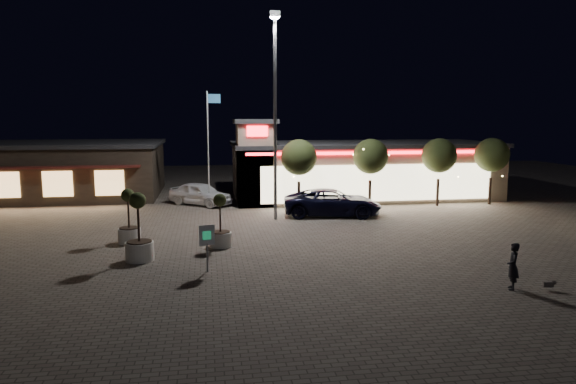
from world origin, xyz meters
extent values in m
plane|color=#62594F|center=(0.00, 0.00, 0.00)|extent=(90.00, 90.00, 0.00)
cube|color=gray|center=(10.00, 16.00, 2.00)|extent=(20.00, 8.00, 4.00)
cube|color=#262628|center=(10.00, 16.00, 4.15)|extent=(20.40, 8.40, 0.30)
cube|color=beige|center=(10.00, 11.95, 1.60)|extent=(17.00, 0.12, 2.60)
cube|color=red|center=(10.00, 11.92, 3.75)|extent=(19.00, 0.10, 0.18)
cube|color=gray|center=(1.30, 13.30, 2.90)|extent=(2.60, 2.60, 5.80)
cube|color=#262628|center=(1.30, 13.30, 5.95)|extent=(3.00, 3.00, 0.30)
cube|color=red|center=(1.30, 11.95, 5.30)|extent=(1.40, 0.10, 0.70)
cube|color=#382D23|center=(-14.00, 20.00, 2.00)|extent=(16.00, 10.00, 4.00)
cube|color=#262628|center=(-14.00, 20.00, 4.15)|extent=(16.40, 10.40, 0.30)
cube|color=#591E19|center=(-14.00, 14.60, 2.80)|extent=(14.40, 0.80, 0.15)
cube|color=#FFC172|center=(-16.00, 14.95, 1.60)|extent=(2.00, 0.12, 1.80)
cube|color=#FFC172|center=(-12.50, 14.95, 1.60)|extent=(2.00, 0.12, 1.80)
cube|color=#FFC172|center=(-9.00, 14.95, 1.60)|extent=(2.00, 0.12, 1.80)
cylinder|color=gray|center=(2.00, 8.00, 6.00)|extent=(0.20, 0.20, 12.00)
cube|color=gray|center=(2.00, 8.00, 12.20)|extent=(0.60, 0.40, 0.35)
cube|color=white|center=(2.00, 8.00, 12.00)|extent=(0.45, 0.30, 0.08)
cylinder|color=white|center=(-2.00, 13.00, 4.00)|extent=(0.10, 0.10, 8.00)
cube|color=#286395|center=(-1.55, 13.00, 7.50)|extent=(0.90, 0.04, 0.60)
cylinder|color=#332319|center=(4.00, 11.00, 0.96)|extent=(0.20, 0.20, 1.92)
sphere|color=#2D3819|center=(4.00, 11.00, 3.58)|extent=(2.42, 2.42, 2.42)
cylinder|color=#332319|center=(9.00, 11.00, 0.96)|extent=(0.20, 0.20, 1.92)
sphere|color=#2D3819|center=(9.00, 11.00, 3.58)|extent=(2.42, 2.42, 2.42)
cylinder|color=#332319|center=(14.00, 11.00, 0.96)|extent=(0.20, 0.20, 1.92)
sphere|color=#2D3819|center=(14.00, 11.00, 3.58)|extent=(2.42, 2.42, 2.42)
cylinder|color=#332319|center=(18.00, 11.00, 0.96)|extent=(0.20, 0.20, 1.92)
sphere|color=#2D3819|center=(18.00, 11.00, 3.58)|extent=(2.42, 2.42, 2.42)
imported|color=black|center=(5.75, 8.58, 0.86)|extent=(6.58, 3.87, 1.72)
imported|color=white|center=(-2.63, 14.00, 0.82)|extent=(4.94, 4.54, 1.64)
imported|color=black|center=(8.81, -6.29, 0.87)|extent=(0.64, 0.75, 1.74)
cube|color=#59514C|center=(10.04, -6.59, 0.23)|extent=(0.38, 0.21, 0.19)
sphere|color=#59514C|center=(10.24, -6.63, 0.30)|extent=(0.17, 0.17, 0.17)
cylinder|color=silver|center=(-6.02, 3.15, 0.37)|extent=(1.12, 1.12, 0.75)
cylinder|color=black|center=(-6.02, 3.15, 0.76)|extent=(0.97, 0.97, 0.06)
cylinder|color=#332319|center=(-6.02, 3.15, 1.63)|extent=(0.09, 0.09, 1.68)
sphere|color=#2D3819|center=(-6.02, 3.15, 2.42)|extent=(0.65, 0.65, 0.65)
cylinder|color=silver|center=(-5.11, -0.20, 0.41)|extent=(1.23, 1.23, 0.82)
cylinder|color=black|center=(-5.11, -0.20, 0.84)|extent=(1.07, 1.07, 0.06)
cylinder|color=#332319|center=(-5.11, -0.20, 1.80)|extent=(0.10, 0.10, 1.85)
sphere|color=#2D3819|center=(-5.11, -0.20, 2.67)|extent=(0.72, 0.72, 0.72)
cylinder|color=silver|center=(-1.54, 1.68, 0.35)|extent=(1.06, 1.06, 0.71)
cylinder|color=black|center=(-1.54, 1.68, 0.72)|extent=(0.92, 0.92, 0.05)
cylinder|color=#332319|center=(-1.54, 1.68, 1.55)|extent=(0.09, 0.09, 1.59)
sphere|color=#2D3819|center=(-1.54, 1.68, 2.30)|extent=(0.62, 0.62, 0.62)
cylinder|color=gray|center=(-2.18, -2.36, 0.59)|extent=(0.08, 0.08, 1.18)
cube|color=white|center=(-2.18, -2.36, 1.52)|extent=(0.63, 0.22, 0.84)
cube|color=#178E53|center=(-2.18, -2.40, 1.52)|extent=(0.34, 0.10, 0.34)
camera|label=1|loc=(-2.10, -22.83, 6.24)|focal=32.00mm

